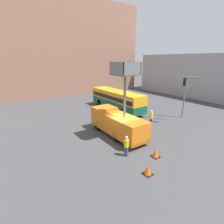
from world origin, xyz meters
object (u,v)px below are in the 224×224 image
(road_worker_near_truck, at_px, (126,146))
(road_worker_directing, at_px, (151,118))
(traffic_light_pole, at_px, (185,90))
(traffic_cone_mid_road, at_px, (148,170))
(utility_truck, at_px, (117,121))
(city_bus, at_px, (117,99))
(traffic_cone_near_truck, at_px, (156,153))

(road_worker_near_truck, bearing_deg, road_worker_directing, -29.58)
(traffic_light_pole, distance_m, traffic_cone_mid_road, 13.56)
(traffic_light_pole, xyz_separation_m, road_worker_near_truck, (-11.53, -2.83, -3.10))
(utility_truck, xyz_separation_m, traffic_cone_mid_road, (-2.08, -6.43, -1.19))
(city_bus, distance_m, traffic_cone_near_truck, 14.21)
(traffic_light_pole, distance_m, road_worker_near_truck, 12.27)
(utility_truck, relative_size, city_bus, 0.69)
(city_bus, distance_m, traffic_light_pole, 9.88)
(traffic_cone_mid_road, bearing_deg, traffic_cone_near_truck, 30.15)
(road_worker_near_truck, xyz_separation_m, traffic_cone_near_truck, (1.86, -1.48, -0.52))
(utility_truck, height_order, road_worker_near_truck, utility_truck)
(city_bus, height_order, road_worker_directing, city_bus)
(city_bus, relative_size, road_worker_directing, 5.59)
(road_worker_directing, bearing_deg, traffic_cone_near_truck, -78.93)
(city_bus, bearing_deg, utility_truck, 148.90)
(utility_truck, bearing_deg, traffic_cone_mid_road, -107.93)
(traffic_light_pole, relative_size, road_worker_directing, 3.09)
(traffic_light_pole, bearing_deg, utility_truck, 174.90)
(utility_truck, distance_m, traffic_cone_near_truck, 5.31)
(utility_truck, bearing_deg, road_worker_directing, -0.26)
(traffic_light_pole, height_order, traffic_cone_near_truck, traffic_light_pole)
(utility_truck, xyz_separation_m, road_worker_near_truck, (-1.79, -3.70, -0.66))
(road_worker_directing, xyz_separation_m, traffic_cone_near_truck, (-4.89, -5.16, -0.61))
(city_bus, height_order, traffic_light_pole, traffic_light_pole)
(traffic_light_pole, xyz_separation_m, road_worker_directing, (-4.77, 0.85, -3.01))
(road_worker_near_truck, xyz_separation_m, road_worker_directing, (6.76, 3.68, 0.09))
(traffic_cone_mid_road, bearing_deg, road_worker_near_truck, 83.91)
(road_worker_directing, bearing_deg, utility_truck, -125.68)
(road_worker_near_truck, bearing_deg, utility_truck, 6.06)
(utility_truck, height_order, city_bus, utility_truck)
(traffic_cone_near_truck, bearing_deg, city_bus, 66.94)
(utility_truck, distance_m, road_worker_near_truck, 4.17)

